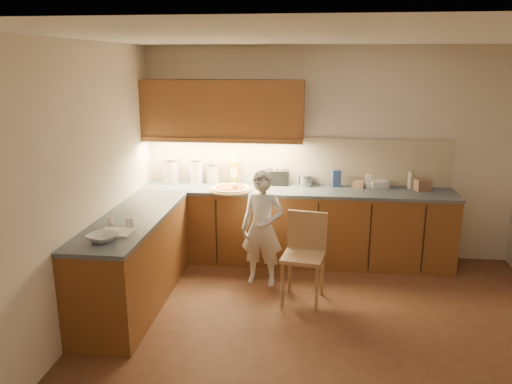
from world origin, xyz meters
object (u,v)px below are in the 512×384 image
oil_jug (234,172)px  child (262,228)px  wooden_chair (305,250)px  toaster (277,177)px  pizza_on_board (231,189)px

oil_jug → child: bearing=-63.3°
wooden_chair → toaster: 1.34m
wooden_chair → toaster: (-0.38, 1.19, 0.48)m
pizza_on_board → child: child is taller
child → oil_jug: 1.09m
child → oil_jug: size_ratio=3.85×
child → oil_jug: child is taller
toaster → pizza_on_board: bearing=-149.3°
child → toaster: 0.96m
pizza_on_board → toaster: (0.53, 0.36, 0.07)m
wooden_chair → oil_jug: (-0.92, 1.20, 0.54)m
child → oil_jug: (-0.45, 0.89, 0.43)m
pizza_on_board → child: 0.75m
oil_jug → pizza_on_board: bearing=-88.0°
oil_jug → toaster: size_ratio=1.12×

